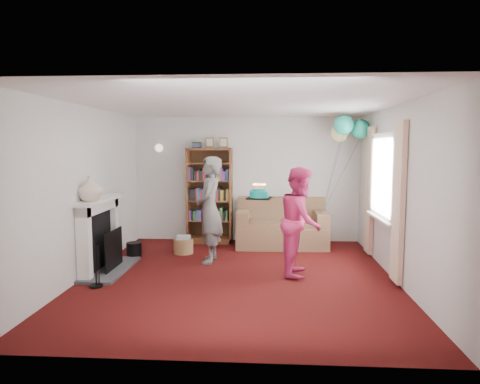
# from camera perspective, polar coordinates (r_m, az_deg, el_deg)

# --- Properties ---
(ground) EXTENTS (5.00, 5.00, 0.00)m
(ground) POSITION_cam_1_polar(r_m,az_deg,el_deg) (6.40, -0.25, -11.25)
(ground) COLOR #360808
(ground) RESTS_ON ground
(wall_back) EXTENTS (4.50, 0.02, 2.50)m
(wall_back) POSITION_cam_1_polar(r_m,az_deg,el_deg) (8.64, 0.88, 1.72)
(wall_back) COLOR silver
(wall_back) RESTS_ON ground
(wall_left) EXTENTS (0.02, 5.00, 2.50)m
(wall_left) POSITION_cam_1_polar(r_m,az_deg,el_deg) (6.69, -19.96, 0.09)
(wall_left) COLOR silver
(wall_left) RESTS_ON ground
(wall_right) EXTENTS (0.02, 5.00, 2.50)m
(wall_right) POSITION_cam_1_polar(r_m,az_deg,el_deg) (6.40, 20.37, -0.18)
(wall_right) COLOR silver
(wall_right) RESTS_ON ground
(ceiling) EXTENTS (4.50, 5.00, 0.01)m
(ceiling) POSITION_cam_1_polar(r_m,az_deg,el_deg) (6.14, -0.26, 11.68)
(ceiling) COLOR white
(ceiling) RESTS_ON wall_back
(fireplace) EXTENTS (0.55, 1.80, 1.12)m
(fireplace) POSITION_cam_1_polar(r_m,az_deg,el_deg) (6.91, -17.78, -5.86)
(fireplace) COLOR #3F3F42
(fireplace) RESTS_ON ground
(window_bay) EXTENTS (0.14, 2.02, 2.20)m
(window_bay) POSITION_cam_1_polar(r_m,az_deg,el_deg) (6.97, 18.51, -0.03)
(window_bay) COLOR white
(window_bay) RESTS_ON ground
(wall_sconce) EXTENTS (0.16, 0.23, 0.16)m
(wall_sconce) POSITION_cam_1_polar(r_m,az_deg,el_deg) (8.73, -10.77, 5.81)
(wall_sconce) COLOR gold
(wall_sconce) RESTS_ON ground
(bookcase) EXTENTS (0.89, 0.42, 2.08)m
(bookcase) POSITION_cam_1_polar(r_m,az_deg,el_deg) (8.53, -4.04, -0.57)
(bookcase) COLOR #472B14
(bookcase) RESTS_ON ground
(sofa) EXTENTS (1.72, 0.91, 0.91)m
(sofa) POSITION_cam_1_polar(r_m,az_deg,el_deg) (8.32, 5.53, -4.80)
(sofa) COLOR brown
(sofa) RESTS_ON ground
(wicker_basket) EXTENTS (0.35, 0.35, 0.32)m
(wicker_basket) POSITION_cam_1_polar(r_m,az_deg,el_deg) (7.78, -7.55, -7.06)
(wicker_basket) COLOR olive
(wicker_basket) RESTS_ON ground
(person_striped) EXTENTS (0.42, 0.64, 1.75)m
(person_striped) POSITION_cam_1_polar(r_m,az_deg,el_deg) (7.05, -4.06, -2.37)
(person_striped) COLOR black
(person_striped) RESTS_ON ground
(person_magenta) EXTENTS (0.72, 0.86, 1.61)m
(person_magenta) POSITION_cam_1_polar(r_m,az_deg,el_deg) (6.42, 8.09, -3.86)
(person_magenta) COLOR #C9285E
(person_magenta) RESTS_ON ground
(birthday_cake) EXTENTS (0.35, 0.35, 0.22)m
(birthday_cake) POSITION_cam_1_polar(r_m,az_deg,el_deg) (6.43, 2.58, -0.29)
(birthday_cake) COLOR black
(birthday_cake) RESTS_ON ground
(balloons) EXTENTS (0.83, 0.73, 1.79)m
(balloons) POSITION_cam_1_polar(r_m,az_deg,el_deg) (8.02, 14.18, 8.14)
(balloons) COLOR #3F3F3F
(balloons) RESTS_ON ground
(mantel_vase) EXTENTS (0.40, 0.40, 0.36)m
(mantel_vase) POSITION_cam_1_polar(r_m,az_deg,el_deg) (6.49, -19.37, 0.43)
(mantel_vase) COLOR beige
(mantel_vase) RESTS_ON fireplace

